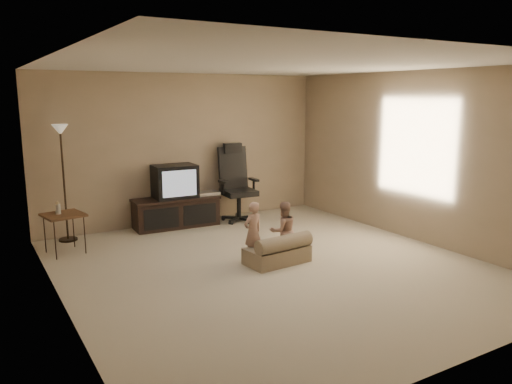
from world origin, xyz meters
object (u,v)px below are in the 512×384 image
(tv_stand, at_px, (176,201))
(floor_lamp, at_px, (62,157))
(side_table, at_px, (63,215))
(toddler_right, at_px, (283,231))
(office_chair, at_px, (237,193))
(child_sofa, at_px, (279,252))
(toddler_left, at_px, (253,232))

(tv_stand, bearing_deg, floor_lamp, -179.09)
(side_table, bearing_deg, floor_lamp, 76.53)
(floor_lamp, distance_m, toddler_right, 3.41)
(office_chair, relative_size, side_table, 1.78)
(side_table, height_order, floor_lamp, floor_lamp)
(floor_lamp, relative_size, child_sofa, 2.04)
(tv_stand, height_order, side_table, tv_stand)
(tv_stand, xyz_separation_m, office_chair, (1.07, -0.13, 0.05))
(office_chair, distance_m, toddler_right, 2.24)
(child_sofa, bearing_deg, toddler_left, 128.20)
(tv_stand, relative_size, office_chair, 1.09)
(floor_lamp, relative_size, toddler_right, 2.22)
(toddler_left, bearing_deg, toddler_right, 147.31)
(floor_lamp, distance_m, toddler_left, 3.06)
(toddler_right, bearing_deg, tv_stand, -67.34)
(child_sofa, distance_m, toddler_left, 0.42)
(tv_stand, xyz_separation_m, toddler_left, (0.20, -2.18, -0.03))
(floor_lamp, xyz_separation_m, toddler_right, (2.29, -2.38, -0.87))
(side_table, bearing_deg, child_sofa, -39.23)
(toddler_right, bearing_deg, office_chair, -94.05)
(floor_lamp, xyz_separation_m, child_sofa, (2.15, -2.49, -1.10))
(office_chair, bearing_deg, toddler_right, -98.16)
(child_sofa, distance_m, toddler_right, 0.29)
(floor_lamp, height_order, toddler_left, floor_lamp)
(side_table, xyz_separation_m, toddler_left, (2.06, -1.62, -0.14))
(tv_stand, xyz_separation_m, toddler_right, (0.58, -2.32, -0.04))
(floor_lamp, bearing_deg, side_table, -103.47)
(tv_stand, distance_m, toddler_right, 2.39)
(toddler_right, bearing_deg, child_sofa, 47.90)
(tv_stand, distance_m, floor_lamp, 1.91)
(tv_stand, relative_size, side_table, 1.94)
(child_sofa, height_order, toddler_left, toddler_left)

